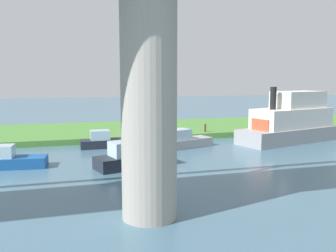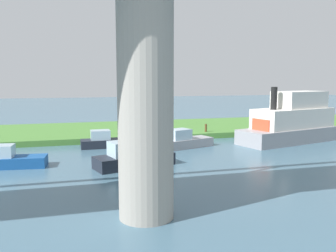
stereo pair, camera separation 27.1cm
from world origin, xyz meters
name	(u,v)px [view 1 (the left image)]	position (x,y,z in m)	size (l,w,h in m)	color
ground_plane	(169,141)	(0.00, 0.00, 0.00)	(160.00, 160.00, 0.00)	#476B7F
grassy_bank	(153,129)	(0.00, -6.00, 0.25)	(80.00, 12.00, 0.50)	#4C8438
bridge_pylon	(149,93)	(5.89, 17.25, 4.94)	(2.18, 2.18, 9.89)	#9E998E
person_on_bank	(164,123)	(-0.49, -3.38, 1.20)	(0.40, 0.40, 1.39)	#2D334C
mooring_post	(205,128)	(-3.90, -1.04, 0.87)	(0.20, 0.20, 0.73)	brown
motorboat_white	(290,121)	(-10.06, 3.49, 1.79)	(9.95, 5.52, 4.83)	#99999E
riverboat_paddlewheel	(105,141)	(5.82, 1.64, 0.50)	(4.22, 1.50, 1.41)	#1E232D
motorboat_red	(8,160)	(12.41, 6.83, 0.51)	(4.42, 1.97, 1.43)	#195199
pontoon_yellow	(133,158)	(4.95, 8.78, 0.60)	(5.30, 3.07, 1.67)	#1E232D
houseboat_blue	(184,141)	(-0.23, 3.46, 0.55)	(4.86, 2.98, 1.53)	#99999E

